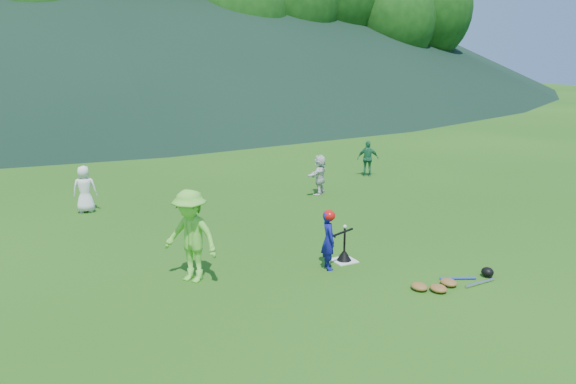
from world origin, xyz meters
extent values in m
plane|color=#1E4E11|center=(0.00, 0.00, 0.00)|extent=(120.00, 120.00, 0.00)
cube|color=silver|center=(0.00, 0.00, 0.01)|extent=(0.45, 0.45, 0.02)
sphere|color=white|center=(0.00, 0.00, 0.74)|extent=(0.08, 0.08, 0.08)
imported|color=navy|center=(-0.49, -0.19, 0.58)|extent=(0.38, 0.48, 1.17)
imported|color=#67CA3B|center=(-3.07, 0.46, 0.87)|extent=(1.18, 1.29, 1.75)
imported|color=white|center=(-4.14, 6.22, 0.63)|extent=(0.70, 0.54, 1.26)
imported|color=#217046|center=(5.12, 6.45, 0.61)|extent=(0.77, 0.62, 1.22)
imported|color=silver|center=(2.37, 5.03, 0.60)|extent=(1.10, 0.96, 1.20)
cone|color=black|center=(0.00, 0.00, 0.11)|extent=(0.30, 0.30, 0.18)
cylinder|color=black|center=(0.00, 0.00, 0.45)|extent=(0.04, 0.04, 0.50)
ellipsoid|color=red|center=(-0.49, -0.19, 1.09)|extent=(0.24, 0.26, 0.22)
cylinder|color=black|center=(-0.19, -0.20, 0.70)|extent=(0.61, 0.22, 0.07)
ellipsoid|color=olive|center=(0.67, -2.05, 0.06)|extent=(0.28, 0.34, 0.13)
ellipsoid|color=olive|center=(1.02, -1.93, 0.06)|extent=(0.28, 0.34, 0.13)
ellipsoid|color=olive|center=(0.42, -1.83, 0.06)|extent=(0.28, 0.34, 0.13)
cylinder|color=silver|center=(1.57, -2.15, 0.03)|extent=(0.72, 0.09, 0.06)
cylinder|color=#263FA5|center=(1.37, -1.80, 0.03)|extent=(0.63, 0.34, 0.05)
ellipsoid|color=black|center=(1.97, -1.95, 0.09)|extent=(0.22, 0.24, 0.19)
cube|color=gray|center=(0.00, 28.00, 0.60)|extent=(70.00, 0.03, 1.20)
cube|color=yellow|center=(0.00, 28.00, 1.24)|extent=(70.00, 0.08, 0.08)
cylinder|color=gray|center=(0.00, 28.00, 0.60)|extent=(0.07, 0.07, 1.30)
cylinder|color=gray|center=(35.00, 28.00, 0.60)|extent=(0.07, 0.07, 1.30)
cylinder|color=#382314|center=(-3.20, 32.00, 1.61)|extent=(0.56, 0.56, 3.22)
ellipsoid|color=#164711|center=(-3.20, 32.00, 6.72)|extent=(6.99, 6.99, 8.04)
cylinder|color=#382314|center=(1.60, 33.50, 1.91)|extent=(0.56, 0.56, 3.81)
cylinder|color=#382314|center=(6.40, 35.00, 2.20)|extent=(0.56, 0.56, 4.41)
cylinder|color=#382314|center=(11.20, 32.00, 1.63)|extent=(0.56, 0.56, 3.25)
ellipsoid|color=#164711|center=(11.20, 32.00, 6.79)|extent=(7.07, 7.07, 8.13)
cylinder|color=#382314|center=(16.00, 33.50, 1.92)|extent=(0.56, 0.56, 3.85)
ellipsoid|color=#164711|center=(16.00, 33.50, 8.03)|extent=(8.36, 8.36, 9.61)
cylinder|color=#382314|center=(20.80, 35.00, 2.22)|extent=(0.56, 0.56, 4.44)
cylinder|color=#382314|center=(25.60, 32.00, 1.64)|extent=(0.56, 0.56, 3.29)
ellipsoid|color=#164711|center=(25.60, 32.00, 6.86)|extent=(7.14, 7.14, 8.22)
cylinder|color=#382314|center=(30.40, 33.50, 1.94)|extent=(0.56, 0.56, 3.88)
ellipsoid|color=#164711|center=(30.40, 33.50, 8.10)|extent=(8.44, 8.44, 9.70)
camera|label=1|loc=(-5.97, -9.06, 4.16)|focal=35.00mm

